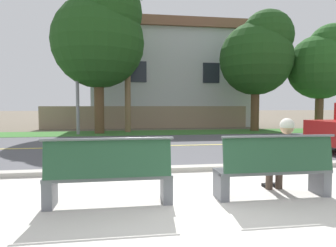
% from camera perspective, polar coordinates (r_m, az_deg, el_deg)
% --- Properties ---
extents(ground_plane, '(140.00, 140.00, 0.00)m').
position_cam_1_polar(ground_plane, '(12.19, -3.53, -3.37)').
color(ground_plane, '#665B4C').
extents(sidewalk_pavement, '(44.00, 3.60, 0.01)m').
position_cam_1_polar(sidewalk_pavement, '(4.81, 4.74, -14.07)').
color(sidewalk_pavement, beige).
rests_on(sidewalk_pavement, ground_plane).
extents(curb_edge, '(44.00, 0.30, 0.11)m').
position_cam_1_polar(curb_edge, '(6.64, 0.82, -8.68)').
color(curb_edge, '#ADA89E').
rests_on(curb_edge, ground_plane).
extents(street_asphalt, '(52.00, 8.00, 0.01)m').
position_cam_1_polar(street_asphalt, '(10.71, -2.82, -4.30)').
color(street_asphalt, '#515156').
rests_on(street_asphalt, ground_plane).
extents(road_centre_line, '(48.00, 0.14, 0.01)m').
position_cam_1_polar(road_centre_line, '(10.71, -2.82, -4.28)').
color(road_centre_line, '#E0CC4C').
rests_on(road_centre_line, ground_plane).
extents(far_verge_grass, '(48.00, 2.80, 0.02)m').
position_cam_1_polar(far_verge_grass, '(15.83, -4.71, -1.77)').
color(far_verge_grass, '#38702D').
rests_on(far_verge_grass, ground_plane).
extents(bench_left, '(1.81, 0.48, 1.01)m').
position_cam_1_polar(bench_left, '(4.43, -11.10, -9.61)').
color(bench_left, slate).
rests_on(bench_left, ground_plane).
extents(bench_right, '(1.81, 0.48, 1.01)m').
position_cam_1_polar(bench_right, '(5.00, 19.53, -8.25)').
color(bench_right, slate).
rests_on(bench_right, ground_plane).
extents(seated_person_white, '(0.52, 0.68, 1.25)m').
position_cam_1_polar(seated_person_white, '(5.23, 21.09, -5.32)').
color(seated_person_white, '#47382D').
rests_on(seated_person_white, ground_plane).
extents(streetlamp, '(0.24, 2.10, 7.15)m').
position_cam_1_polar(streetlamp, '(15.91, -16.88, 12.85)').
color(streetlamp, gray).
rests_on(streetlamp, ground_plane).
extents(shade_tree_far_left, '(4.67, 4.67, 7.70)m').
position_cam_1_polar(shade_tree_far_left, '(16.10, -12.62, 16.15)').
color(shade_tree_far_left, brown).
rests_on(shade_tree_far_left, ground_plane).
extents(shade_tree_left, '(4.08, 4.08, 6.73)m').
position_cam_1_polar(shade_tree_left, '(18.01, 16.88, 12.65)').
color(shade_tree_left, brown).
rests_on(shade_tree_left, ground_plane).
extents(shade_tree_centre, '(3.60, 3.60, 5.94)m').
position_cam_1_polar(shade_tree_centre, '(19.15, 27.45, 10.31)').
color(shade_tree_centre, brown).
rests_on(shade_tree_centre, ground_plane).
extents(palm_tree_tall, '(2.09, 1.98, 8.06)m').
position_cam_1_polar(palm_tree_tall, '(17.08, -7.81, 20.54)').
color(palm_tree_tall, brown).
rests_on(palm_tree_tall, ground_plane).
extents(garden_wall, '(13.00, 0.36, 1.40)m').
position_cam_1_polar(garden_wall, '(19.01, -3.98, 1.20)').
color(garden_wall, gray).
rests_on(garden_wall, ground_plane).
extents(house_across_street, '(11.39, 6.91, 7.05)m').
position_cam_1_polar(house_across_street, '(22.48, -0.07, 8.88)').
color(house_across_street, '#B7BCC1').
rests_on(house_across_street, ground_plane).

